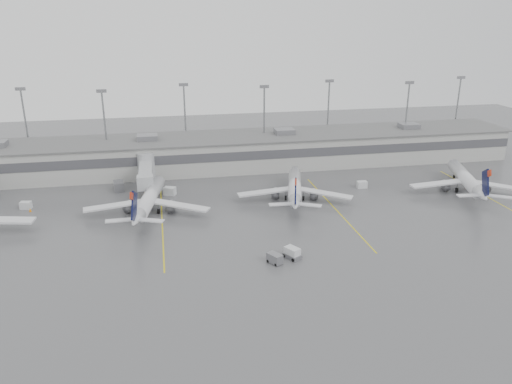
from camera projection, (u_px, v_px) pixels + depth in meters
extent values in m
plane|color=#4F4F51|center=(281.00, 275.00, 76.42)|extent=(260.00, 260.00, 0.00)
cube|color=#A8A8A3|center=(228.00, 152.00, 128.62)|extent=(150.00, 16.00, 8.00)
cube|color=#47474C|center=(232.00, 157.00, 120.85)|extent=(150.00, 0.15, 2.20)
cube|color=#606060|center=(227.00, 137.00, 127.25)|extent=(152.00, 17.00, 0.30)
cube|color=slate|center=(409.00, 126.00, 136.01)|extent=(5.00, 4.00, 1.30)
cylinder|color=gray|center=(27.00, 129.00, 126.36)|extent=(0.44, 0.44, 20.00)
cube|color=slate|center=(20.00, 89.00, 122.90)|extent=(2.40, 0.50, 0.80)
cylinder|color=gray|center=(106.00, 133.00, 123.03)|extent=(0.44, 0.44, 20.00)
cube|color=slate|center=(101.00, 91.00, 119.58)|extent=(2.40, 0.50, 0.80)
cylinder|color=gray|center=(185.00, 123.00, 133.56)|extent=(0.44, 0.44, 20.00)
cube|color=slate|center=(183.00, 85.00, 130.11)|extent=(2.40, 0.50, 0.80)
cylinder|color=gray|center=(264.00, 126.00, 130.24)|extent=(0.44, 0.44, 20.00)
cube|color=slate|center=(264.00, 87.00, 126.79)|extent=(2.40, 0.50, 0.80)
cylinder|color=gray|center=(328.00, 118.00, 140.77)|extent=(0.44, 0.44, 20.00)
cube|color=slate|center=(330.00, 81.00, 137.32)|extent=(2.40, 0.50, 0.80)
cylinder|color=gray|center=(406.00, 120.00, 137.45)|extent=(0.44, 0.44, 20.00)
cube|color=slate|center=(410.00, 83.00, 133.99)|extent=(2.40, 0.50, 0.80)
cylinder|color=gray|center=(456.00, 112.00, 147.98)|extent=(0.44, 0.44, 20.00)
cube|color=slate|center=(461.00, 77.00, 144.52)|extent=(2.40, 0.50, 0.80)
cylinder|color=#A1A3A6|center=(146.00, 167.00, 117.71)|extent=(4.00, 4.00, 7.00)
cube|color=#A1A3A6|center=(146.00, 172.00, 111.44)|extent=(2.80, 13.00, 2.60)
cube|color=#A1A3A6|center=(145.00, 183.00, 104.51)|extent=(3.40, 2.40, 3.00)
cylinder|color=gray|center=(146.00, 196.00, 105.49)|extent=(0.70, 0.70, 2.80)
cube|color=black|center=(147.00, 200.00, 105.85)|extent=(2.20, 1.20, 0.70)
cube|color=yellow|center=(162.00, 223.00, 95.43)|extent=(0.25, 40.00, 0.01)
cube|color=yellow|center=(336.00, 210.00, 101.73)|extent=(0.25, 40.00, 0.01)
cube|color=yellow|center=(490.00, 198.00, 108.04)|extent=(0.25, 40.00, 0.01)
cylinder|color=silver|center=(150.00, 197.00, 100.60)|extent=(6.53, 20.44, 2.77)
cone|color=silver|center=(160.00, 180.00, 111.35)|extent=(3.20, 3.06, 2.77)
cone|color=silver|center=(136.00, 219.00, 88.94)|extent=(3.58, 5.05, 2.77)
cube|color=silver|center=(115.00, 205.00, 98.40)|extent=(12.19, 3.87, 0.32)
cube|color=silver|center=(180.00, 205.00, 98.44)|extent=(11.65, 7.88, 0.32)
cube|color=black|center=(134.00, 206.00, 87.60)|extent=(1.25, 5.15, 6.03)
cube|color=#AB230D|center=(132.00, 196.00, 85.66)|extent=(0.62, 1.88, 1.75)
cylinder|color=black|center=(158.00, 194.00, 109.20)|extent=(0.47, 0.88, 0.83)
cylinder|color=black|center=(139.00, 211.00, 99.62)|extent=(0.60, 1.07, 1.01)
cylinder|color=black|center=(158.00, 211.00, 99.63)|extent=(0.60, 1.07, 1.01)
cylinder|color=silver|center=(295.00, 185.00, 107.74)|extent=(7.75, 19.89, 2.71)
cone|color=silver|center=(295.00, 170.00, 118.25)|extent=(3.27, 3.14, 2.71)
cone|color=silver|center=(295.00, 204.00, 96.35)|extent=(3.78, 5.06, 2.71)
cube|color=silver|center=(265.00, 192.00, 106.02)|extent=(11.84, 2.96, 0.32)
cube|color=silver|center=(325.00, 193.00, 105.20)|extent=(11.12, 8.36, 0.32)
cube|color=black|center=(295.00, 192.00, 95.04)|extent=(1.57, 4.98, 5.90)
cube|color=#AB230D|center=(296.00, 182.00, 93.14)|extent=(0.73, 1.83, 1.71)
cylinder|color=black|center=(294.00, 183.00, 116.15)|extent=(0.52, 0.87, 0.81)
cylinder|color=black|center=(286.00, 198.00, 106.92)|extent=(0.65, 1.06, 0.99)
cylinder|color=black|center=(303.00, 198.00, 106.67)|extent=(0.65, 1.06, 0.99)
cylinder|color=silver|center=(465.00, 178.00, 112.31)|extent=(9.03, 20.63, 2.83)
cone|color=silver|center=(452.00, 163.00, 123.24)|extent=(3.50, 3.38, 2.83)
cone|color=silver|center=(483.00, 195.00, 100.45)|extent=(4.13, 5.36, 2.83)
cube|color=silver|center=(437.00, 184.00, 110.82)|extent=(12.28, 2.50, 0.33)
cube|color=silver|center=(499.00, 186.00, 109.37)|extent=(11.39, 9.16, 0.33)
cube|color=black|center=(485.00, 183.00, 99.09)|extent=(1.89, 5.15, 6.17)
cube|color=#AB230D|center=(489.00, 173.00, 97.11)|extent=(0.85, 1.90, 1.79)
cylinder|color=black|center=(454.00, 176.00, 121.06)|extent=(0.57, 0.91, 0.85)
cylinder|color=black|center=(457.00, 190.00, 111.54)|extent=(0.72, 1.12, 1.04)
cylinder|color=black|center=(475.00, 191.00, 111.11)|extent=(0.72, 1.12, 1.04)
cube|color=silver|center=(292.00, 253.00, 81.43)|extent=(2.61, 2.92, 1.85)
cube|color=slate|center=(292.00, 256.00, 81.63)|extent=(3.00, 3.37, 0.72)
cylinder|color=black|center=(284.00, 256.00, 81.84)|extent=(0.50, 0.61, 0.58)
cylinder|color=black|center=(291.00, 253.00, 82.89)|extent=(0.50, 0.61, 0.58)
cylinder|color=black|center=(293.00, 260.00, 80.41)|extent=(0.50, 0.61, 0.58)
cylinder|color=black|center=(300.00, 257.00, 81.46)|extent=(0.50, 0.61, 0.58)
cube|color=slate|center=(275.00, 258.00, 79.77)|extent=(2.54, 2.89, 1.53)
cylinder|color=black|center=(268.00, 261.00, 80.20)|extent=(0.43, 0.53, 0.50)
cylinder|color=black|center=(281.00, 262.00, 79.76)|extent=(0.43, 0.53, 0.50)
cube|color=silver|center=(26.00, 205.00, 102.03)|extent=(2.34, 1.77, 1.50)
cube|color=silver|center=(170.00, 191.00, 109.83)|extent=(2.93, 2.52, 1.75)
cube|color=silver|center=(362.00, 185.00, 114.26)|extent=(2.25, 1.55, 1.55)
cube|color=slate|center=(119.00, 186.00, 112.39)|extent=(2.51, 3.61, 2.11)
cone|color=orange|center=(30.00, 210.00, 100.60)|extent=(0.49, 0.49, 0.78)
cone|color=orange|center=(145.00, 193.00, 110.25)|extent=(0.39, 0.39, 0.62)
cone|color=orange|center=(322.00, 191.00, 110.98)|extent=(0.49, 0.49, 0.77)
cone|color=orange|center=(466.00, 185.00, 115.17)|extent=(0.49, 0.49, 0.78)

